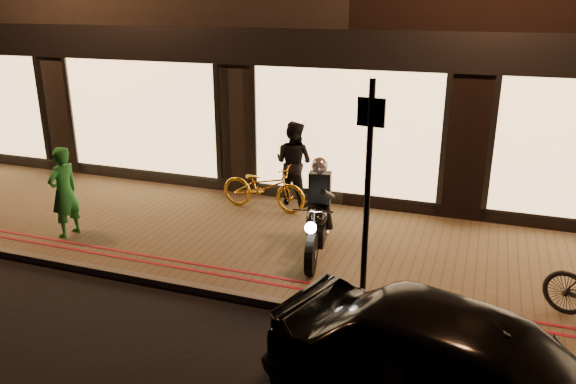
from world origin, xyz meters
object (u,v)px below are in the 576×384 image
at_px(motorcycle, 318,219).
at_px(sign_post, 368,185).
at_px(bicycle_gold, 264,187).
at_px(person_green, 64,192).
at_px(parked_car, 476,381).

height_order(motorcycle, sign_post, sign_post).
height_order(bicycle_gold, person_green, person_green).
relative_size(bicycle_gold, person_green, 1.10).
xyz_separation_m(sign_post, parked_car, (1.49, -1.99, -1.10)).
bearing_deg(motorcycle, parked_car, -61.64).
xyz_separation_m(bicycle_gold, parked_car, (4.10, -4.90, 0.12)).
bearing_deg(motorcycle, bicycle_gold, 125.00).
height_order(motorcycle, parked_car, motorcycle).
xyz_separation_m(sign_post, person_green, (-5.32, 0.57, -0.89)).
relative_size(motorcycle, parked_car, 0.48).
distance_m(bicycle_gold, parked_car, 6.39).
bearing_deg(motorcycle, sign_post, -60.41).
bearing_deg(parked_car, sign_post, 53.59).
distance_m(person_green, parked_car, 7.27).
bearing_deg(person_green, motorcycle, 107.00).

